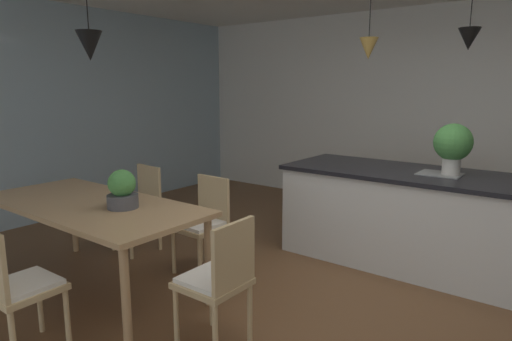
% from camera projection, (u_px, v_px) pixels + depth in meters
% --- Properties ---
extents(ground_plane, '(10.00, 8.40, 0.04)m').
position_uv_depth(ground_plane, '(337.00, 317.00, 3.33)').
color(ground_plane, brown).
extents(wall_back_kitchen, '(10.00, 0.12, 2.70)m').
position_uv_depth(wall_back_kitchen, '(460.00, 113.00, 5.62)').
color(wall_back_kitchen, white).
rests_on(wall_back_kitchen, ground_plane).
extents(window_wall_left_glazing, '(0.06, 8.40, 2.70)m').
position_uv_depth(window_wall_left_glazing, '(44.00, 113.00, 5.49)').
color(window_wall_left_glazing, '#9EB7C6').
rests_on(window_wall_left_glazing, ground_plane).
extents(dining_table, '(2.05, 0.92, 0.75)m').
position_uv_depth(dining_table, '(91.00, 210.00, 3.62)').
color(dining_table, tan).
rests_on(dining_table, ground_plane).
extents(chair_far_left, '(0.43, 0.43, 0.87)m').
position_uv_depth(chair_far_left, '(139.00, 205.00, 4.58)').
color(chair_far_left, tan).
rests_on(chair_far_left, ground_plane).
extents(chair_near_right, '(0.41, 0.41, 0.87)m').
position_uv_depth(chair_near_right, '(15.00, 285.00, 2.73)').
color(chair_near_right, tan).
rests_on(chair_near_right, ground_plane).
extents(chair_far_right, '(0.41, 0.41, 0.87)m').
position_uv_depth(chair_far_right, '(204.00, 221.00, 4.03)').
color(chair_far_right, tan).
rests_on(chair_far_right, ground_plane).
extents(chair_kitchen_end, '(0.40, 0.40, 0.87)m').
position_uv_depth(chair_kitchen_end, '(218.00, 279.00, 2.83)').
color(chair_kitchen_end, tan).
rests_on(chair_kitchen_end, ground_plane).
extents(kitchen_island, '(2.26, 0.97, 0.91)m').
position_uv_depth(kitchen_island, '(404.00, 216.00, 4.25)').
color(kitchen_island, silver).
rests_on(kitchen_island, ground_plane).
extents(pendant_over_table, '(0.19, 0.19, 0.84)m').
position_uv_depth(pendant_over_table, '(90.00, 45.00, 3.24)').
color(pendant_over_table, black).
extents(pendant_over_island_main, '(0.18, 0.18, 0.77)m').
position_uv_depth(pendant_over_island_main, '(369.00, 48.00, 4.21)').
color(pendant_over_island_main, black).
extents(pendant_over_island_aux, '(0.18, 0.18, 0.72)m').
position_uv_depth(pendant_over_island_aux, '(469.00, 39.00, 3.68)').
color(pendant_over_island_aux, black).
extents(potted_plant_on_island, '(0.33, 0.33, 0.46)m').
position_uv_depth(potted_plant_on_island, '(453.00, 145.00, 3.88)').
color(potted_plant_on_island, beige).
rests_on(potted_plant_on_island, kitchen_island).
extents(potted_plant_on_table, '(0.24, 0.24, 0.30)m').
position_uv_depth(potted_plant_on_table, '(122.00, 190.00, 3.42)').
color(potted_plant_on_table, '#4C4C51').
rests_on(potted_plant_on_table, dining_table).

